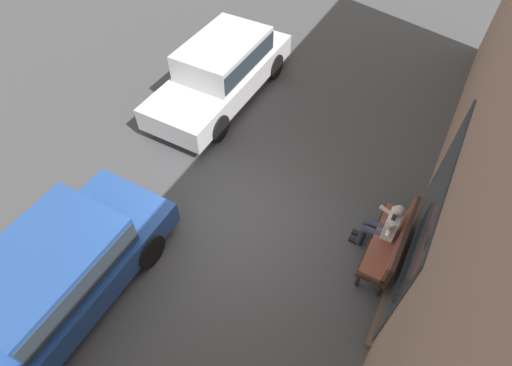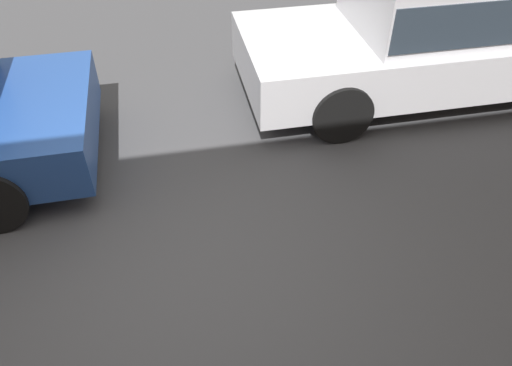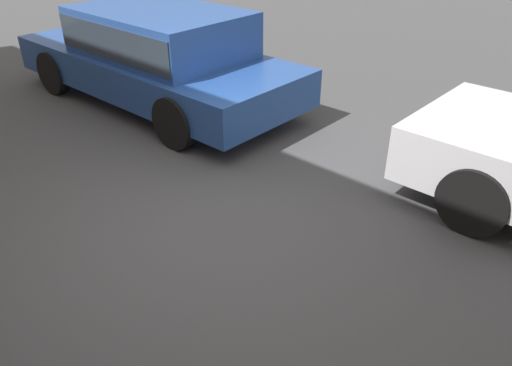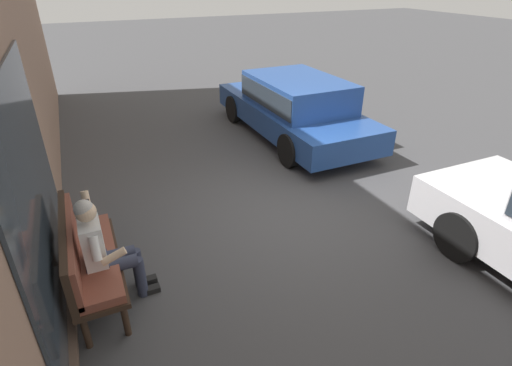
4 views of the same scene
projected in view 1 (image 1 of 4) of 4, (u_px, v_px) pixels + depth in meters
name	position (u px, v px, depth m)	size (l,w,h in m)	color
ground_plane	(236.00, 222.00, 8.12)	(60.00, 60.00, 0.00)	#424244
building_facade	(475.00, 187.00, 4.65)	(18.00, 0.51, 6.32)	#93705B
bench	(392.00, 241.00, 7.14)	(1.72, 0.55, 1.02)	#332319
person_on_phone	(385.00, 226.00, 7.20)	(0.73, 0.74, 1.36)	#2D3347
parked_car_near	(222.00, 67.00, 10.19)	(4.68, 1.85, 1.51)	silver
parked_car_mid	(48.00, 279.00, 6.49)	(4.70, 1.98, 1.38)	#23478E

